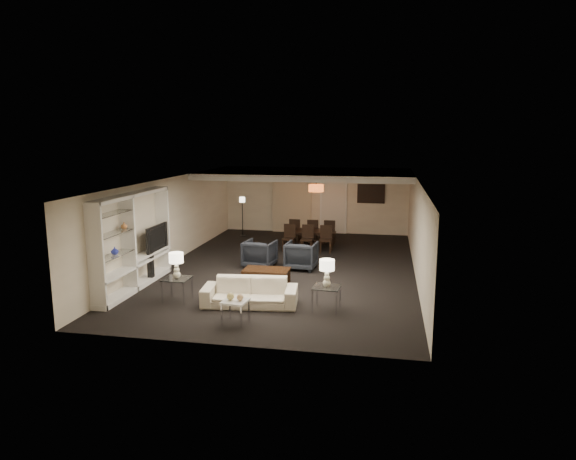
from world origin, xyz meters
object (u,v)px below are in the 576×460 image
at_px(coffee_table, 267,277).
at_px(chair_fl, 296,231).
at_px(chair_nl, 289,238).
at_px(chair_fm, 313,231).
at_px(side_table_left, 177,289).
at_px(floor_speaker, 150,258).
at_px(pendant_light, 316,188).
at_px(side_table_right, 327,298).
at_px(table_lamp_left, 176,266).
at_px(chair_nr, 326,239).
at_px(television, 153,237).
at_px(chair_nm, 307,239).
at_px(vase_blue, 115,251).
at_px(dining_table, 310,239).
at_px(table_lamp_right, 327,273).
at_px(sofa, 250,292).
at_px(floor_lamp, 242,217).
at_px(chair_fr, 330,232).
at_px(marble_table, 236,312).
at_px(armchair_right, 301,256).
at_px(vase_amber, 124,226).
at_px(armchair_left, 260,254).

distance_m(coffee_table, chair_fl, 5.14).
xyz_separation_m(chair_nl, chair_fm, (0.60, 1.30, 0.00)).
bearing_deg(side_table_left, floor_speaker, 134.12).
relative_size(pendant_light, chair_fm, 0.60).
distance_m(side_table_right, chair_fm, 6.85).
distance_m(table_lamp_left, chair_nr, 6.09).
distance_m(side_table_right, television, 5.12).
bearing_deg(chair_fl, chair_nm, 116.98).
height_order(pendant_light, vase_blue, pendant_light).
bearing_deg(chair_nl, chair_nr, 1.52).
height_order(floor_speaker, dining_table, floor_speaker).
distance_m(coffee_table, chair_nm, 3.86).
xyz_separation_m(table_lamp_right, chair_fl, (-1.87, 6.73, -0.40)).
relative_size(sofa, floor_lamp, 1.43).
distance_m(chair_nl, chair_nr, 1.20).
bearing_deg(side_table_right, chair_fr, 95.71).
distance_m(table_lamp_right, chair_fl, 7.00).
xyz_separation_m(marble_table, chair_nr, (1.03, 6.53, 0.19)).
height_order(sofa, armchair_right, armchair_right).
xyz_separation_m(coffee_table, chair_nm, (0.43, 3.83, 0.23)).
bearing_deg(chair_nr, vase_amber, -131.82).
bearing_deg(pendant_light, chair_fr, -8.58).
xyz_separation_m(television, floor_lamp, (0.73, 5.92, -0.36)).
xyz_separation_m(side_table_left, side_table_right, (3.40, 0.00, 0.00)).
bearing_deg(vase_amber, chair_fr, 57.35).
bearing_deg(marble_table, side_table_right, 32.91).
xyz_separation_m(coffee_table, vase_blue, (-3.09, -1.78, 0.94)).
height_order(table_lamp_left, marble_table, table_lamp_left).
bearing_deg(side_table_left, sofa, 0.00).
bearing_deg(armchair_right, sofa, 83.48).
bearing_deg(pendant_light, floor_lamp, 164.28).
xyz_separation_m(floor_speaker, chair_fm, (3.41, 5.41, -0.19)).
bearing_deg(chair_nm, pendant_light, 86.59).
xyz_separation_m(table_lamp_right, chair_fm, (-1.27, 6.73, -0.40)).
height_order(coffee_table, side_table_left, side_table_left).
relative_size(sofa, chair_fr, 2.41).
relative_size(vase_blue, chair_fm, 0.21).
xyz_separation_m(marble_table, floor_lamp, (-2.34, 8.71, 0.49)).
height_order(coffee_table, television, television).
distance_m(television, vase_blue, 1.87).
relative_size(chair_nr, chair_fr, 1.00).
height_order(sofa, floor_lamp, floor_lamp).
xyz_separation_m(floor_speaker, chair_fl, (2.81, 5.41, -0.19)).
relative_size(vase_blue, chair_nl, 0.21).
distance_m(television, chair_nr, 5.58).
xyz_separation_m(armchair_right, side_table_right, (1.10, -3.30, -0.12)).
distance_m(table_lamp_left, table_lamp_right, 3.40).
relative_size(side_table_left, marble_table, 1.20).
bearing_deg(armchair_left, chair_fl, -90.37).
distance_m(table_lamp_left, chair_fr, 7.27).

